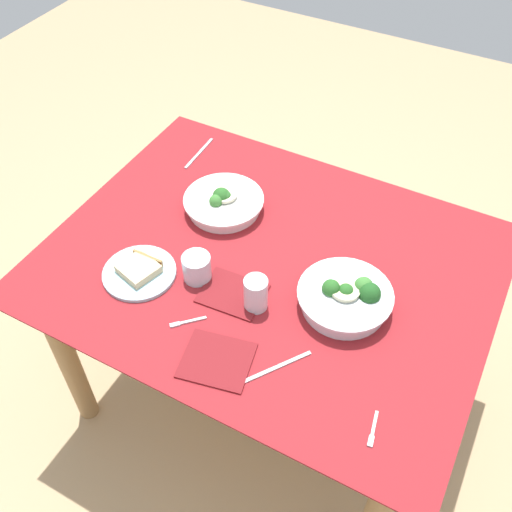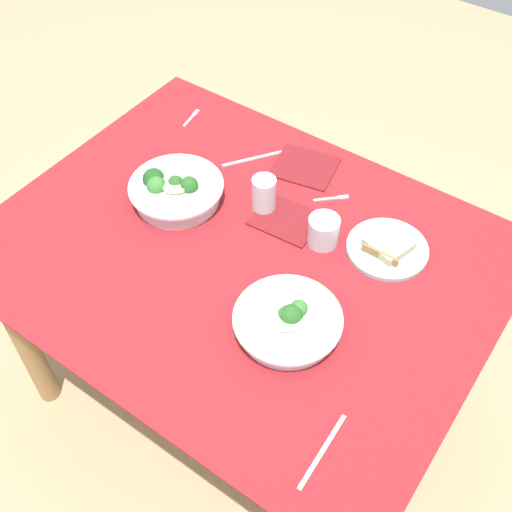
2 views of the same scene
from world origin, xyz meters
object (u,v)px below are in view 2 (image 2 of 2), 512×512
bread_side_plate (387,248)px  napkin_folded_lower (286,220)px  napkin_folded_upper (305,167)px  table_knife_right (322,451)px  water_glass_center (264,194)px  broccoli_bowl_far (175,191)px  broccoli_bowl_near (288,322)px  table_knife_left (256,158)px  water_glass_side (323,231)px  fork_by_near_bowl (192,117)px  fork_by_far_bowl (333,198)px

bread_side_plate → napkin_folded_lower: (-0.28, -0.06, -0.01)m
bread_side_plate → napkin_folded_upper: (-0.35, 0.15, -0.01)m
bread_side_plate → table_knife_right: bearing=-75.1°
bread_side_plate → water_glass_center: water_glass_center is taller
broccoli_bowl_far → bread_side_plate: (0.58, 0.17, -0.02)m
broccoli_bowl_near → table_knife_left: bearing=132.3°
water_glass_center → water_glass_side: size_ratio=1.26×
water_glass_side → table_knife_left: (-0.34, 0.17, -0.04)m
table_knife_left → napkin_folded_lower: bearing=88.0°
water_glass_side → table_knife_right: water_glass_side is taller
water_glass_side → fork_by_near_bowl: water_glass_side is taller
broccoli_bowl_far → water_glass_side: (0.42, 0.10, 0.01)m
broccoli_bowl_near → napkin_folded_upper: broccoli_bowl_near is taller
broccoli_bowl_far → table_knife_right: 0.83m
broccoli_bowl_near → water_glass_center: water_glass_center is taller
water_glass_center → fork_by_far_bowl: water_glass_center is taller
bread_side_plate → water_glass_side: size_ratio=2.59×
broccoli_bowl_far → fork_by_far_bowl: bearing=35.7°
fork_by_far_bowl → fork_by_near_bowl: size_ratio=0.85×
fork_by_near_bowl → napkin_folded_upper: bearing=-98.9°
fork_by_far_bowl → table_knife_right: same height
water_glass_center → napkin_folded_lower: size_ratio=0.59×
bread_side_plate → table_knife_right: (0.15, -0.57, -0.01)m
fork_by_near_bowl → napkin_folded_upper: (0.42, 0.01, 0.00)m
water_glass_center → napkin_folded_lower: bearing=-3.4°
broccoli_bowl_near → water_glass_center: 0.41m
broccoli_bowl_near → bread_side_plate: broccoli_bowl_near is taller
fork_by_near_bowl → napkin_folded_upper: napkin_folded_upper is taller
fork_by_near_bowl → table_knife_left: 0.29m
broccoli_bowl_near → fork_by_near_bowl: 0.86m
fork_by_far_bowl → napkin_folded_lower: 0.16m
bread_side_plate → fork_by_far_bowl: 0.23m
water_glass_side → fork_by_near_bowl: (-0.62, 0.21, -0.04)m
napkin_folded_lower → bread_side_plate: bearing=12.5°
water_glass_center → table_knife_right: (0.51, -0.52, -0.05)m
bread_side_plate → table_knife_left: (-0.49, 0.10, -0.01)m
table_knife_right → bread_side_plate: bearing=12.9°
broccoli_bowl_far → fork_by_far_bowl: 0.44m
table_knife_right → water_glass_side: bearing=29.5°
water_glass_side → fork_by_far_bowl: (-0.06, 0.16, -0.04)m
bread_side_plate → fork_by_near_bowl: (-0.78, 0.14, -0.01)m
napkin_folded_upper → napkin_folded_lower: 0.23m
broccoli_bowl_near → water_glass_side: 0.30m
broccoli_bowl_near → fork_by_near_bowl: broccoli_bowl_near is taller
bread_side_plate → water_glass_side: water_glass_side is taller
broccoli_bowl_far → table_knife_right: broccoli_bowl_far is taller
broccoli_bowl_near → table_knife_right: broccoli_bowl_near is taller
water_glass_center → napkin_folded_lower: 0.09m
table_knife_left → napkin_folded_lower: napkin_folded_lower is taller
water_glass_side → fork_by_near_bowl: size_ratio=0.88×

